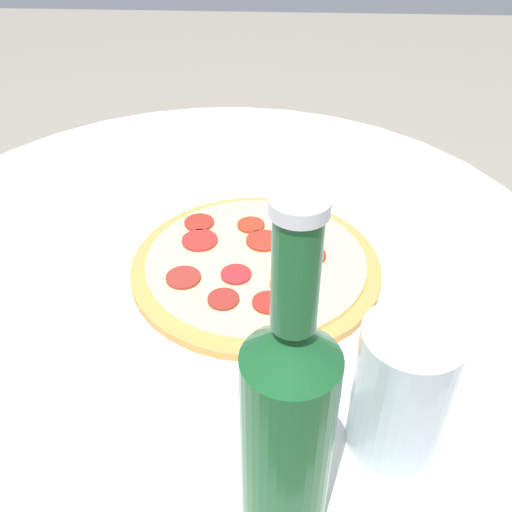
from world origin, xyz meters
TOP-DOWN VIEW (x-y plane):
  - table at (0.00, 0.00)m, footprint 0.86×0.86m
  - pizza at (-0.05, 0.04)m, footprint 0.29×0.29m
  - beer_bottle at (-0.09, 0.34)m, footprint 0.06×0.06m
  - drinking_glass at (-0.18, 0.26)m, footprint 0.08×0.08m

SIDE VIEW (x-z plane):
  - table at x=0.00m, z-range 0.17..0.91m
  - pizza at x=-0.05m, z-range 0.74..0.76m
  - drinking_glass at x=-0.18m, z-range 0.75..0.87m
  - beer_bottle at x=-0.09m, z-range 0.72..1.00m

